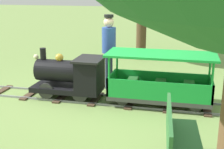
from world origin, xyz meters
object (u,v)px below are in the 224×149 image
object	(u,v)px
passenger_car	(160,84)
park_bench	(179,144)
locomotive	(72,75)
conductor_person	(109,46)

from	to	relation	value
passenger_car	park_bench	distance (m)	2.29
locomotive	passenger_car	xyz separation A→B (m)	(0.00, -1.75, -0.06)
conductor_person	passenger_car	bearing A→B (deg)	-124.75
locomotive	conductor_person	xyz separation A→B (m)	(0.83, -0.56, 0.47)
locomotive	conductor_person	size ratio (longest dim) A/B	0.89
locomotive	passenger_car	distance (m)	1.75
passenger_car	conductor_person	size ratio (longest dim) A/B	1.23
locomotive	park_bench	world-z (taller)	locomotive
locomotive	park_bench	size ratio (longest dim) A/B	1.09
locomotive	passenger_car	world-z (taller)	passenger_car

